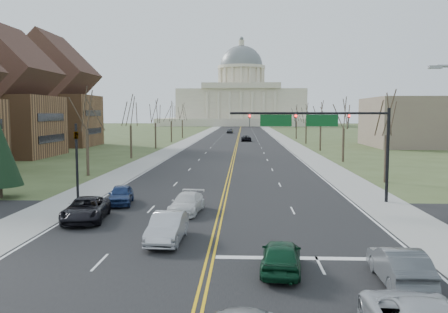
# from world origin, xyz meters

# --- Properties ---
(ground) EXTENTS (600.00, 600.00, 0.00)m
(ground) POSITION_xyz_m (0.00, 0.00, 0.00)
(ground) COLOR #3D4C26
(ground) RESTS_ON ground
(road) EXTENTS (20.00, 380.00, 0.01)m
(road) POSITION_xyz_m (0.00, 110.00, 0.01)
(road) COLOR black
(road) RESTS_ON ground
(cross_road) EXTENTS (120.00, 14.00, 0.01)m
(cross_road) POSITION_xyz_m (0.00, 6.00, 0.01)
(cross_road) COLOR black
(cross_road) RESTS_ON ground
(sidewalk_left) EXTENTS (4.00, 380.00, 0.03)m
(sidewalk_left) POSITION_xyz_m (-12.00, 110.00, 0.01)
(sidewalk_left) COLOR gray
(sidewalk_left) RESTS_ON ground
(sidewalk_right) EXTENTS (4.00, 380.00, 0.03)m
(sidewalk_right) POSITION_xyz_m (12.00, 110.00, 0.01)
(sidewalk_right) COLOR gray
(sidewalk_right) RESTS_ON ground
(center_line) EXTENTS (0.42, 380.00, 0.01)m
(center_line) POSITION_xyz_m (0.00, 110.00, 0.01)
(center_line) COLOR gold
(center_line) RESTS_ON road
(edge_line_left) EXTENTS (0.15, 380.00, 0.01)m
(edge_line_left) POSITION_xyz_m (-9.80, 110.00, 0.01)
(edge_line_left) COLOR silver
(edge_line_left) RESTS_ON road
(edge_line_right) EXTENTS (0.15, 380.00, 0.01)m
(edge_line_right) POSITION_xyz_m (9.80, 110.00, 0.01)
(edge_line_right) COLOR silver
(edge_line_right) RESTS_ON road
(stop_bar) EXTENTS (9.50, 0.50, 0.01)m
(stop_bar) POSITION_xyz_m (5.00, -1.00, 0.01)
(stop_bar) COLOR silver
(stop_bar) RESTS_ON road
(capitol) EXTENTS (90.00, 60.00, 50.00)m
(capitol) POSITION_xyz_m (0.00, 249.91, 14.20)
(capitol) COLOR beige
(capitol) RESTS_ON ground
(signal_mast) EXTENTS (12.12, 0.44, 7.20)m
(signal_mast) POSITION_xyz_m (7.45, 13.50, 5.76)
(signal_mast) COLOR black
(signal_mast) RESTS_ON ground
(signal_left) EXTENTS (0.32, 0.36, 6.00)m
(signal_left) POSITION_xyz_m (-11.50, 13.50, 3.71)
(signal_left) COLOR black
(signal_left) RESTS_ON ground
(tree_r_0) EXTENTS (3.74, 3.74, 8.50)m
(tree_r_0) POSITION_xyz_m (15.50, 24.00, 6.55)
(tree_r_0) COLOR #3B2C23
(tree_r_0) RESTS_ON ground
(tree_l_0) EXTENTS (3.96, 3.96, 9.00)m
(tree_l_0) POSITION_xyz_m (-15.50, 28.00, 6.94)
(tree_l_0) COLOR #3B2C23
(tree_l_0) RESTS_ON ground
(tree_r_1) EXTENTS (3.74, 3.74, 8.50)m
(tree_r_1) POSITION_xyz_m (15.50, 44.00, 6.55)
(tree_r_1) COLOR #3B2C23
(tree_r_1) RESTS_ON ground
(tree_l_1) EXTENTS (3.96, 3.96, 9.00)m
(tree_l_1) POSITION_xyz_m (-15.50, 48.00, 6.94)
(tree_l_1) COLOR #3B2C23
(tree_l_1) RESTS_ON ground
(tree_r_2) EXTENTS (3.74, 3.74, 8.50)m
(tree_r_2) POSITION_xyz_m (15.50, 64.00, 6.55)
(tree_r_2) COLOR #3B2C23
(tree_r_2) RESTS_ON ground
(tree_l_2) EXTENTS (3.96, 3.96, 9.00)m
(tree_l_2) POSITION_xyz_m (-15.50, 68.00, 6.94)
(tree_l_2) COLOR #3B2C23
(tree_l_2) RESTS_ON ground
(tree_r_3) EXTENTS (3.74, 3.74, 8.50)m
(tree_r_3) POSITION_xyz_m (15.50, 84.00, 6.55)
(tree_r_3) COLOR #3B2C23
(tree_r_3) RESTS_ON ground
(tree_l_3) EXTENTS (3.96, 3.96, 9.00)m
(tree_l_3) POSITION_xyz_m (-15.50, 88.00, 6.94)
(tree_l_3) COLOR #3B2C23
(tree_l_3) RESTS_ON ground
(tree_r_4) EXTENTS (3.74, 3.74, 8.50)m
(tree_r_4) POSITION_xyz_m (15.50, 104.00, 6.55)
(tree_r_4) COLOR #3B2C23
(tree_r_4) RESTS_ON ground
(tree_l_4) EXTENTS (3.96, 3.96, 9.00)m
(tree_l_4) POSITION_xyz_m (-15.50, 108.00, 6.94)
(tree_l_4) COLOR #3B2C23
(tree_l_4) RESTS_ON ground
(bldg_left_mid) EXTENTS (15.10, 14.28, 20.75)m
(bldg_left_mid) POSITION_xyz_m (-36.00, 50.00, 8.54)
(bldg_left_mid) COLOR brown
(bldg_left_mid) RESTS_ON ground
(bldg_left_far) EXTENTS (17.10, 14.28, 23.25)m
(bldg_left_far) POSITION_xyz_m (-38.00, 74.00, 9.54)
(bldg_left_far) COLOR brown
(bldg_left_far) RESTS_ON ground
(bldg_right_mass) EXTENTS (25.00, 20.00, 10.00)m
(bldg_right_mass) POSITION_xyz_m (40.00, 76.00, 5.00)
(bldg_right_mass) COLOR #786355
(bldg_right_mass) RESTS_ON ground
(car_nb_inner_lead) EXTENTS (2.09, 4.32, 1.42)m
(car_nb_inner_lead) POSITION_xyz_m (3.18, -2.97, 0.72)
(car_nb_inner_lead) COLOR #0D3A22
(car_nb_inner_lead) RESTS_ON road
(car_nb_outer_lead) EXTENTS (1.65, 4.54, 1.49)m
(car_nb_outer_lead) POSITION_xyz_m (7.78, -4.17, 0.75)
(car_nb_outer_lead) COLOR #4C5054
(car_nb_outer_lead) RESTS_ON road
(car_sb_inner_lead) EXTENTS (1.76, 4.67, 1.52)m
(car_sb_inner_lead) POSITION_xyz_m (-2.46, 1.58, 0.77)
(car_sb_inner_lead) COLOR #ADAFB5
(car_sb_inner_lead) RESTS_ON road
(car_sb_outer_lead) EXTENTS (3.03, 5.50, 1.46)m
(car_sb_outer_lead) POSITION_xyz_m (-8.41, 6.28, 0.74)
(car_sb_outer_lead) COLOR black
(car_sb_outer_lead) RESTS_ON road
(car_sb_inner_second) EXTENTS (2.35, 4.79, 1.34)m
(car_sb_inner_second) POSITION_xyz_m (-2.31, 8.90, 0.68)
(car_sb_inner_second) COLOR silver
(car_sb_inner_second) RESTS_ON road
(car_sb_outer_second) EXTENTS (2.24, 4.37, 1.42)m
(car_sb_outer_second) POSITION_xyz_m (-7.63, 11.78, 0.72)
(car_sb_outer_second) COLOR navy
(car_sb_outer_second) RESTS_ON road
(car_far_nb) EXTENTS (2.44, 5.21, 1.44)m
(car_far_nb) POSITION_xyz_m (2.14, 92.64, 0.73)
(car_far_nb) COLOR black
(car_far_nb) RESTS_ON road
(car_far_sb) EXTENTS (2.35, 4.94, 1.63)m
(car_far_sb) POSITION_xyz_m (-3.22, 137.92, 0.83)
(car_far_sb) COLOR #424448
(car_far_sb) RESTS_ON road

